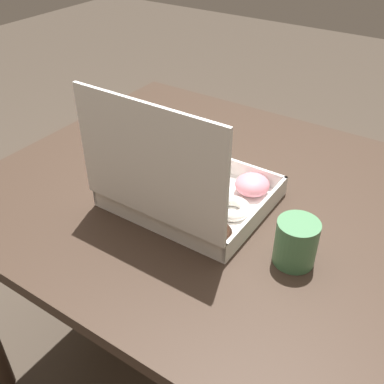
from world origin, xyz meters
name	(u,v)px	position (x,y,z in m)	size (l,w,h in m)	color
ground_plane	(203,359)	(0.00, 0.00, 0.00)	(8.00, 8.00, 0.00)	#42382D
dining_table	(206,216)	(0.00, 0.00, 0.61)	(1.05, 0.94, 0.71)	#38281E
donut_box	(184,186)	(0.00, 0.09, 0.75)	(0.35, 0.29, 0.30)	white
coffee_mug	(296,242)	(-0.28, 0.12, 0.75)	(0.08, 0.08, 0.09)	#4C8456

